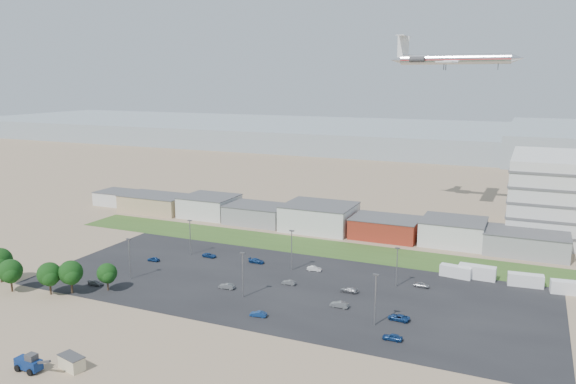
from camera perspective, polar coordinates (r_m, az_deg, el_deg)
The scene contains 36 objects.
ground at distance 119.69m, azimuth -6.38°, elevation -12.25°, with size 700.00×700.00×0.00m, color #866F55.
parking_lot at distance 134.04m, azimuth -0.16°, elevation -9.52°, with size 120.00×50.00×0.01m, color black.
grass_strip at distance 163.85m, azimuth 2.80°, elevation -5.59°, with size 160.00×16.00×0.02m, color #35551F.
hills_backdrop at distance 412.01m, azimuth 21.51°, elevation 4.59°, with size 700.00×200.00×9.00m, color gray, non-canonical shape.
building_row at distance 185.98m, azimuth 0.02°, elevation -2.23°, with size 170.00×20.00×8.00m, color silver, non-canonical shape.
portable_shed at distance 104.90m, azimuth -21.12°, elevation -15.84°, with size 4.82×2.50×2.43m, color beige, non-canonical shape.
telehandler at distance 106.90m, azimuth -24.87°, elevation -15.39°, with size 7.67×2.56×3.20m, color navy, non-canonical shape.
box_trailer_a at distance 145.22m, azimuth 16.68°, elevation -7.75°, with size 7.56×2.36×2.84m, color silver, non-canonical shape.
box_trailer_b at distance 145.71m, azimuth 18.66°, elevation -7.72°, with size 8.70×2.72×3.26m, color silver, non-canonical shape.
box_trailer_c at distance 144.67m, azimuth 22.99°, elevation -8.24°, with size 7.93×2.48×2.97m, color silver, non-canonical shape.
box_trailer_d at distance 143.80m, azimuth 26.68°, elevation -8.68°, with size 7.94×2.48×2.98m, color silver, non-canonical shape.
tree_far_left at distance 151.34m, azimuth -27.25°, elevation -6.44°, with size 6.40×6.40×9.60m, color black, non-canonical shape.
tree_left at distance 143.93m, azimuth -26.36°, elevation -7.43°, with size 5.78×5.78×8.68m, color black, non-canonical shape.
tree_mid at distance 138.47m, azimuth -23.08°, elevation -7.90°, with size 5.67×5.67×8.51m, color black, non-canonical shape.
tree_right at distance 137.36m, azimuth -21.19°, elevation -7.87°, with size 5.81×5.81×8.71m, color black, non-canonical shape.
tree_near at distance 136.55m, azimuth -17.90°, elevation -8.05°, with size 4.91×4.91×7.36m, color black, non-canonical shape.
lightpole_front_l at distance 142.23m, azimuth -15.79°, elevation -6.55°, with size 1.20×0.50×10.16m, color slate, non-canonical shape.
lightpole_front_m at distance 126.26m, azimuth -4.61°, elevation -8.40°, with size 1.22×0.51×10.35m, color slate, non-canonical shape.
lightpole_front_r at distance 113.51m, azimuth 8.86°, elevation -10.77°, with size 1.25×0.52×10.61m, color slate, non-canonical shape.
lightpole_back_l at distance 157.70m, azimuth -9.90°, elevation -4.57°, with size 1.16×0.48×9.83m, color slate, non-canonical shape.
lightpole_back_m at distance 142.95m, azimuth 0.37°, elevation -5.94°, with size 1.23×0.51×10.47m, color slate, non-canonical shape.
lightpole_back_r at distance 134.60m, azimuth 11.00°, elevation -7.51°, with size 1.11×0.46×9.46m, color slate, non-canonical shape.
airliner at distance 205.93m, azimuth 16.55°, elevation 12.82°, with size 45.00×30.68×13.30m, color silver, non-canonical shape.
parked_car_0 at distance 118.17m, azimuth 11.18°, elevation -12.40°, with size 2.03×4.40×1.22m, color navy.
parked_car_1 at distance 122.54m, azimuth 5.25°, elevation -11.31°, with size 1.40×4.00×1.32m, color #595B5E.
parked_car_2 at distance 109.83m, azimuth 10.56°, elevation -14.28°, with size 1.50×3.74×1.27m, color navy.
parked_car_4 at distance 132.91m, azimuth -6.24°, elevation -9.49°, with size 1.33×3.83×1.26m, color #595B5E.
parked_car_5 at distance 155.30m, azimuth -13.51°, elevation -6.65°, with size 1.37×3.40×1.16m, color navy.
parked_car_6 at distance 149.85m, azimuth -3.22°, elevation -6.99°, with size 1.73×4.25×1.23m, color navy.
parked_car_7 at distance 134.66m, azimuth 0.08°, elevation -9.17°, with size 1.16×3.33×1.10m, color #595B5E.
parked_car_8 at distance 136.58m, azimuth 13.43°, elevation -9.17°, with size 1.41×3.51×1.19m, color #A5A5AA.
parked_car_9 at distance 155.83m, azimuth -7.99°, elevation -6.38°, with size 1.83×3.97×1.10m, color navy.
parked_car_10 at distance 141.74m, azimuth -18.96°, elevation -8.74°, with size 1.53×3.77×1.09m, color #595B5E.
parked_car_11 at distance 143.92m, azimuth 2.68°, elevation -7.78°, with size 1.27×3.63×1.20m, color silver.
parked_car_12 at distance 130.75m, azimuth 6.20°, elevation -9.87°, with size 1.64×4.04×1.17m, color #A5A5AA.
parked_car_13 at distance 117.89m, azimuth -3.03°, elevation -12.27°, with size 1.23×3.53×1.16m, color navy.
Camera 1 is at (55.79, -94.41, 47.95)m, focal length 35.00 mm.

